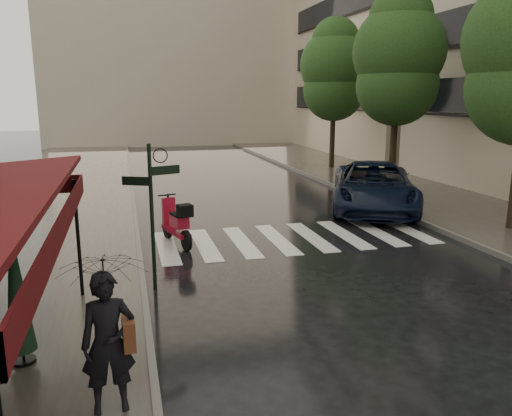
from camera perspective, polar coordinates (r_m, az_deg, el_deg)
name	(u,v)px	position (r m, az deg, el deg)	size (l,w,h in m)	color
ground	(242,349)	(8.44, -1.61, -15.77)	(120.00, 120.00, 0.00)	black
sidewalk_near	(48,207)	(19.84, -22.65, 0.08)	(6.00, 60.00, 0.12)	#38332D
sidewalk_far	(406,189)	(22.98, 16.76, 2.10)	(5.50, 60.00, 0.12)	#38332D
curb_near	(134,203)	(19.64, -13.82, 0.61)	(0.12, 60.00, 0.16)	#595651
curb_far	(348,192)	(21.65, 10.42, 1.86)	(0.12, 60.00, 0.16)	#595651
crosswalk	(294,238)	(14.59, 4.40, -3.41)	(7.85, 3.20, 0.01)	silver
signpost	(152,205)	(10.48, -11.82, 0.31)	(1.17, 0.29, 3.10)	black
haussmann_far	(386,21)	(38.25, 14.66, 20.01)	(8.00, 16.00, 18.50)	tan
backdrop_building	(174,26)	(45.88, -9.36, 19.86)	(22.00, 6.00, 20.00)	tan
tree_mid	(398,58)	(22.31, 15.97, 16.14)	(3.80, 3.80, 8.34)	black
tree_far	(335,70)	(28.64, 8.96, 15.27)	(3.80, 3.80, 8.16)	black
pedestrian_with_umbrella	(104,284)	(6.33, -16.93, -8.31)	(1.16, 1.18, 2.54)	black
scooter	(177,223)	(13.93, -9.02, -1.75)	(0.84, 1.94, 1.30)	black
parked_car	(374,186)	(18.58, 13.31, 2.42)	(2.83, 6.14, 1.71)	black
parasol_back	(16,287)	(8.09, -25.74, -8.18)	(0.41, 0.41, 2.22)	black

